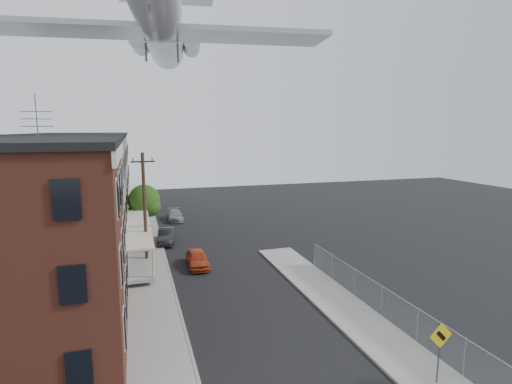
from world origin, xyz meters
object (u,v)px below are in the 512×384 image
car_near (197,259)px  car_mid (166,236)px  utility_pole (145,208)px  street_tree (146,202)px  warning_sign (440,344)px  airplane (161,25)px  car_far (175,215)px

car_near → car_mid: car_mid is taller
utility_pole → street_tree: utility_pole is taller
street_tree → car_near: street_tree is taller
warning_sign → airplane: (-9.08, 24.36, 17.75)m
car_mid → street_tree: bearing=121.7°
utility_pole → car_near: bearing=-19.2°
car_mid → car_far: size_ratio=0.99×
car_mid → warning_sign: bearing=-62.9°
utility_pole → car_near: 5.67m
street_tree → airplane: (1.79, -4.59, 16.18)m
car_far → airplane: 21.74m
utility_pole → street_tree: 10.00m
utility_pole → car_near: (3.80, -1.32, -4.00)m
warning_sign → utility_pole: bearing=120.5°
warning_sign → utility_pole: size_ratio=0.31×
car_near → utility_pole: bearing=162.4°
car_far → airplane: (-1.68, -10.39, 19.02)m
airplane → car_near: bearing=-75.9°
car_mid → airplane: size_ratio=0.13×
warning_sign → car_mid: bearing=110.0°
warning_sign → car_near: bearing=112.7°
car_near → car_far: 17.05m
warning_sign → utility_pole: utility_pole is taller
warning_sign → airplane: airplane is taller
airplane → car_mid: bearing=97.3°
car_near → airplane: airplane is taller
warning_sign → street_tree: bearing=110.6°
utility_pole → car_mid: utility_pole is taller
car_mid → car_far: car_mid is taller
warning_sign → car_far: warning_sign is taller
utility_pole → street_tree: size_ratio=1.73×
car_far → airplane: bearing=-97.8°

